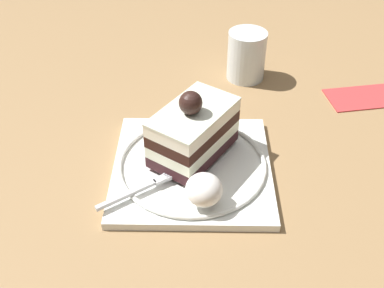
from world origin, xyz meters
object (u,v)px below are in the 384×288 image
object	(u,v)px
dessert_plate	(192,167)
drink_glass_near	(246,58)
cake_slice	(193,131)
whipped_cream_dollop	(204,190)
fork	(144,187)
folded_napkin	(364,97)

from	to	relation	value
dessert_plate	drink_glass_near	world-z (taller)	drink_glass_near
dessert_plate	drink_glass_near	distance (m)	0.26
cake_slice	whipped_cream_dollop	xyz separation A→B (m)	(0.09, -0.00, -0.02)
fork	drink_glass_near	bearing A→B (deg)	142.86
whipped_cream_dollop	fork	distance (m)	0.08
cake_slice	folded_napkin	size ratio (longest dim) A/B	1.12
dessert_plate	whipped_cream_dollop	distance (m)	0.08
dessert_plate	drink_glass_near	xyz separation A→B (m)	(-0.22, 0.13, 0.03)
whipped_cream_dollop	fork	xyz separation A→B (m)	(-0.03, -0.07, -0.02)
dessert_plate	whipped_cream_dollop	world-z (taller)	whipped_cream_dollop
cake_slice	whipped_cream_dollop	size ratio (longest dim) A/B	3.01
fork	drink_glass_near	world-z (taller)	drink_glass_near
cake_slice	drink_glass_near	xyz separation A→B (m)	(-0.20, 0.13, -0.02)
dessert_plate	whipped_cream_dollop	bearing A→B (deg)	1.27
cake_slice	fork	world-z (taller)	cake_slice
drink_glass_near	folded_napkin	bearing A→B (deg)	61.07
fork	folded_napkin	world-z (taller)	fork
fork	drink_glass_near	xyz separation A→B (m)	(-0.26, 0.20, 0.02)
drink_glass_near	folded_napkin	xyz separation A→B (m)	(0.10, 0.18, -0.03)
whipped_cream_dollop	drink_glass_near	distance (m)	0.32
dessert_plate	cake_slice	size ratio (longest dim) A/B	1.81
dessert_plate	cake_slice	xyz separation A→B (m)	(-0.02, 0.00, 0.05)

